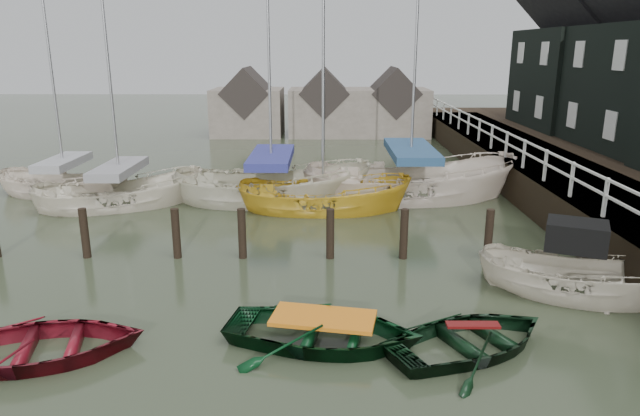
{
  "coord_description": "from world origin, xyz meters",
  "views": [
    {
      "loc": [
        1.05,
        -11.7,
        5.57
      ],
      "look_at": [
        0.92,
        3.1,
        1.4
      ],
      "focal_mm": 32.0,
      "sensor_mm": 36.0,
      "label": 1
    }
  ],
  "objects_px": {
    "rowboat_dkgreen": "(471,350)",
    "sailboat_b": "(272,200)",
    "sailboat_c": "(323,210)",
    "sailboat_e": "(67,193)",
    "rowboat_red": "(40,358)",
    "sailboat_d": "(409,197)",
    "rowboat_green": "(323,343)",
    "sailboat_a": "(122,204)",
    "motorboat": "(573,293)"
  },
  "relations": [
    {
      "from": "rowboat_dkgreen",
      "to": "sailboat_b",
      "type": "distance_m",
      "value": 11.86
    },
    {
      "from": "sailboat_c",
      "to": "sailboat_e",
      "type": "height_order",
      "value": "sailboat_e"
    },
    {
      "from": "sailboat_c",
      "to": "rowboat_red",
      "type": "bearing_deg",
      "value": 154.28
    },
    {
      "from": "sailboat_c",
      "to": "sailboat_d",
      "type": "bearing_deg",
      "value": -62.0
    },
    {
      "from": "sailboat_b",
      "to": "sailboat_e",
      "type": "relative_size",
      "value": 1.17
    },
    {
      "from": "sailboat_d",
      "to": "sailboat_c",
      "type": "bearing_deg",
      "value": 112.65
    },
    {
      "from": "rowboat_green",
      "to": "sailboat_a",
      "type": "relative_size",
      "value": 0.36
    },
    {
      "from": "rowboat_green",
      "to": "rowboat_dkgreen",
      "type": "xyz_separation_m",
      "value": [
        2.83,
        -0.22,
        0.0
      ]
    },
    {
      "from": "rowboat_dkgreen",
      "to": "sailboat_a",
      "type": "height_order",
      "value": "sailboat_a"
    },
    {
      "from": "rowboat_red",
      "to": "sailboat_e",
      "type": "height_order",
      "value": "sailboat_e"
    },
    {
      "from": "motorboat",
      "to": "sailboat_e",
      "type": "relative_size",
      "value": 0.44
    },
    {
      "from": "sailboat_a",
      "to": "sailboat_e",
      "type": "distance_m",
      "value": 3.17
    },
    {
      "from": "rowboat_green",
      "to": "sailboat_c",
      "type": "bearing_deg",
      "value": 10.79
    },
    {
      "from": "rowboat_red",
      "to": "sailboat_c",
      "type": "xyz_separation_m",
      "value": [
        5.25,
        10.11,
        0.01
      ]
    },
    {
      "from": "motorboat",
      "to": "sailboat_a",
      "type": "distance_m",
      "value": 15.27
    },
    {
      "from": "sailboat_e",
      "to": "rowboat_red",
      "type": "bearing_deg",
      "value": -147.7
    },
    {
      "from": "sailboat_a",
      "to": "motorboat",
      "type": "bearing_deg",
      "value": -141.81
    },
    {
      "from": "motorboat",
      "to": "sailboat_a",
      "type": "xyz_separation_m",
      "value": [
        -13.15,
        7.77,
        -0.03
      ]
    },
    {
      "from": "sailboat_b",
      "to": "sailboat_d",
      "type": "height_order",
      "value": "sailboat_b"
    },
    {
      "from": "rowboat_dkgreen",
      "to": "rowboat_green",
      "type": "bearing_deg",
      "value": 59.32
    },
    {
      "from": "motorboat",
      "to": "rowboat_dkgreen",
      "type": "bearing_deg",
      "value": 152.68
    },
    {
      "from": "sailboat_b",
      "to": "sailboat_e",
      "type": "xyz_separation_m",
      "value": [
        -8.16,
        0.93,
        0.01
      ]
    },
    {
      "from": "rowboat_red",
      "to": "sailboat_e",
      "type": "xyz_separation_m",
      "value": [
        -4.83,
        12.17,
        0.07
      ]
    },
    {
      "from": "sailboat_a",
      "to": "sailboat_c",
      "type": "height_order",
      "value": "sailboat_a"
    },
    {
      "from": "rowboat_green",
      "to": "sailboat_c",
      "type": "xyz_separation_m",
      "value": [
        -0.04,
        9.51,
        0.01
      ]
    },
    {
      "from": "rowboat_dkgreen",
      "to": "sailboat_d",
      "type": "height_order",
      "value": "sailboat_d"
    },
    {
      "from": "rowboat_red",
      "to": "rowboat_green",
      "type": "distance_m",
      "value": 5.32
    },
    {
      "from": "rowboat_dkgreen",
      "to": "sailboat_b",
      "type": "xyz_separation_m",
      "value": [
        -4.78,
        10.85,
        0.06
      ]
    },
    {
      "from": "rowboat_green",
      "to": "sailboat_d",
      "type": "bearing_deg",
      "value": -5.76
    },
    {
      "from": "rowboat_green",
      "to": "sailboat_c",
      "type": "distance_m",
      "value": 9.51
    },
    {
      "from": "sailboat_a",
      "to": "sailboat_c",
      "type": "bearing_deg",
      "value": -114.72
    },
    {
      "from": "sailboat_a",
      "to": "sailboat_b",
      "type": "bearing_deg",
      "value": -104.13
    },
    {
      "from": "sailboat_e",
      "to": "rowboat_green",
      "type": "bearing_deg",
      "value": -128.16
    },
    {
      "from": "rowboat_dkgreen",
      "to": "sailboat_e",
      "type": "height_order",
      "value": "sailboat_e"
    },
    {
      "from": "sailboat_a",
      "to": "sailboat_d",
      "type": "bearing_deg",
      "value": -104.9
    },
    {
      "from": "rowboat_dkgreen",
      "to": "sailboat_c",
      "type": "height_order",
      "value": "sailboat_c"
    },
    {
      "from": "rowboat_dkgreen",
      "to": "motorboat",
      "type": "relative_size",
      "value": 0.75
    },
    {
      "from": "rowboat_dkgreen",
      "to": "sailboat_c",
      "type": "relative_size",
      "value": 0.34
    },
    {
      "from": "sailboat_c",
      "to": "rowboat_dkgreen",
      "type": "bearing_deg",
      "value": -161.86
    },
    {
      "from": "rowboat_red",
      "to": "sailboat_e",
      "type": "relative_size",
      "value": 0.36
    },
    {
      "from": "rowboat_red",
      "to": "sailboat_a",
      "type": "height_order",
      "value": "sailboat_a"
    },
    {
      "from": "motorboat",
      "to": "sailboat_d",
      "type": "relative_size",
      "value": 0.39
    },
    {
      "from": "rowboat_green",
      "to": "sailboat_c",
      "type": "relative_size",
      "value": 0.38
    },
    {
      "from": "sailboat_a",
      "to": "sailboat_e",
      "type": "height_order",
      "value": "sailboat_e"
    },
    {
      "from": "sailboat_c",
      "to": "sailboat_a",
      "type": "bearing_deg",
      "value": 88.23
    },
    {
      "from": "rowboat_green",
      "to": "sailboat_a",
      "type": "distance_m",
      "value": 12.39
    },
    {
      "from": "sailboat_b",
      "to": "sailboat_e",
      "type": "height_order",
      "value": "sailboat_b"
    },
    {
      "from": "rowboat_red",
      "to": "rowboat_dkgreen",
      "type": "bearing_deg",
      "value": -101.32
    },
    {
      "from": "rowboat_red",
      "to": "rowboat_dkgreen",
      "type": "xyz_separation_m",
      "value": [
        8.12,
        0.38,
        0.0
      ]
    },
    {
      "from": "sailboat_a",
      "to": "sailboat_e",
      "type": "xyz_separation_m",
      "value": [
        -2.73,
        1.61,
        0.0
      ]
    }
  ]
}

